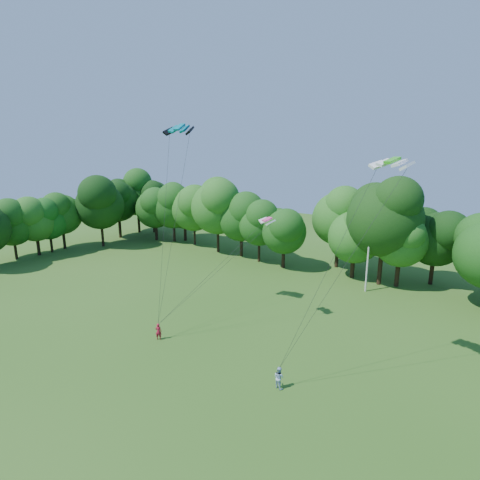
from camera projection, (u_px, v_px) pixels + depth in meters
The scene contains 10 objects.
ground at pixel (122, 405), 25.14m from camera, with size 160.00×160.00×0.00m, color #2D5C19.
utility_pole at pixel (368, 257), 44.81m from camera, with size 1.60×0.75×8.52m.
kite_flyer_left at pixel (158, 331), 33.85m from camera, with size 0.57×0.37×1.56m, color #AC162E.
kite_flyer_right at pixel (279, 377), 26.87m from camera, with size 0.80×0.62×1.65m, color #A5C3E6.
kite_teal at pixel (179, 127), 35.84m from camera, with size 3.14×1.82×0.76m.
kite_green at pixel (392, 160), 25.10m from camera, with size 3.02×2.02×0.48m.
kite_pink at pixel (267, 219), 35.26m from camera, with size 1.96×1.48×0.39m.
tree_back_west at pixel (184, 205), 70.56m from camera, with size 7.62×7.62×11.08m.
tree_back_center at pixel (385, 213), 46.16m from camera, with size 10.16×10.16×14.78m.
tree_flank_west at pixel (48, 215), 62.48m from camera, with size 7.00×7.00×10.19m.
Camera 1 is at (19.64, -12.58, 16.59)m, focal length 28.00 mm.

